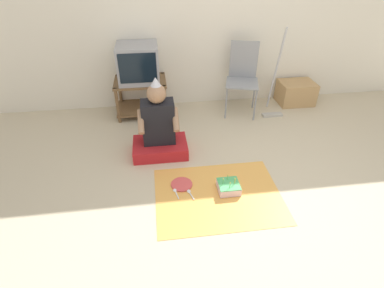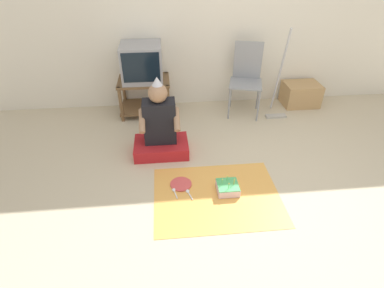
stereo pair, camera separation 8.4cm
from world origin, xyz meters
TOP-DOWN VIEW (x-y plane):
  - ground_plane at (0.00, 0.00)m, footprint 16.00×16.00m
  - wall_back at (0.00, 2.18)m, footprint 6.40×0.06m
  - tv_stand at (-1.10, 1.90)m, footprint 0.68×0.51m
  - tv at (-1.10, 1.90)m, footprint 0.51×0.50m
  - folding_chair at (0.27, 1.82)m, footprint 0.51×0.51m
  - cardboard_box_stack at (1.14, 1.93)m, footprint 0.50×0.38m
  - dust_mop at (0.67, 1.64)m, footprint 0.28×0.29m
  - person_seated at (-0.90, 0.92)m, footprint 0.60×0.40m
  - party_cloth at (-0.39, 0.13)m, footprint 1.19×0.91m
  - birthday_cake at (-0.28, 0.18)m, footprint 0.20×0.20m
  - paper_plate at (-0.72, 0.32)m, footprint 0.21×0.21m
  - plastic_spoon_near at (-0.79, 0.22)m, footprint 0.05×0.14m
  - plastic_spoon_far at (-0.66, 0.19)m, footprint 0.06×0.14m

SIDE VIEW (x-z plane):
  - ground_plane at x=0.00m, z-range 0.00..0.00m
  - party_cloth at x=-0.39m, z-range 0.00..0.01m
  - paper_plate at x=-0.72m, z-range 0.01..0.02m
  - plastic_spoon_near at x=-0.79m, z-range 0.01..0.02m
  - plastic_spoon_far at x=-0.66m, z-range 0.01..0.02m
  - birthday_cake at x=-0.28m, z-range -0.03..0.12m
  - cardboard_box_stack at x=1.14m, z-range 0.00..0.32m
  - tv_stand at x=-1.10m, z-range 0.05..0.53m
  - person_seated at x=-0.90m, z-range -0.15..0.74m
  - dust_mop at x=0.67m, z-range -0.25..0.93m
  - folding_chair at x=0.27m, z-range 0.06..1.00m
  - tv at x=-1.10m, z-range 0.49..0.95m
  - wall_back at x=0.00m, z-range 0.00..2.55m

